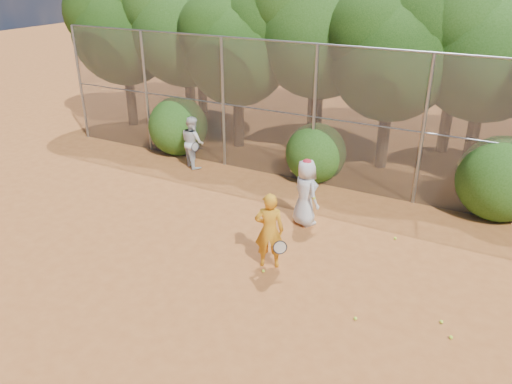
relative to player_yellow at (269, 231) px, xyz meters
The scene contains 22 objects.
ground 1.64m from the player_yellow, 86.02° to the right, with size 80.00×80.00×0.00m, color #9E5423.
fence_back 4.76m from the player_yellow, 90.27° to the left, with size 20.05×0.09×4.03m.
tree_0 11.87m from the player_yellow, 144.60° to the left, with size 4.38×3.81×6.00m.
tree_1 10.43m from the player_yellow, 133.77° to the left, with size 4.64×4.03×6.35m.
tree_2 8.24m from the player_yellow, 124.05° to the left, with size 3.99×3.47×5.47m.
tree_3 8.45m from the player_yellow, 103.88° to the left, with size 4.89×4.26×6.70m.
tree_4 7.46m from the player_yellow, 84.57° to the left, with size 4.19×3.64×5.73m.
tree_5 8.86m from the player_yellow, 67.57° to the left, with size 4.51×3.92×6.17m.
tree_9 12.76m from the player_yellow, 129.69° to the left, with size 4.83×4.20×6.62m.
tree_10 10.74m from the player_yellow, 106.38° to the left, with size 5.15×4.48×7.06m.
tree_11 10.05m from the player_yellow, 76.87° to the left, with size 4.64×4.03×6.35m.
bush_0 7.68m from the player_yellow, 140.28° to the left, with size 2.00×2.00×2.00m, color #214A12.
bush_1 4.99m from the player_yellow, 100.43° to the left, with size 1.80×1.80×1.80m, color #214A12.
bush_2 6.40m from the player_yellow, 50.12° to the left, with size 2.20×2.20×2.20m, color #214A12.
player_yellow is the anchor object (origin of this frame).
player_teen 2.12m from the player_yellow, 91.66° to the left, with size 0.99×0.91×1.72m.
player_white 6.17m from the player_yellow, 139.56° to the left, with size 1.00×0.94×1.64m.
ball_0 3.74m from the player_yellow, ahead, with size 0.07×0.07×0.07m, color #C2E82A.
ball_1 2.53m from the player_yellow, 21.84° to the right, with size 0.07×0.07×0.07m, color #C2E82A.
ball_2 3.99m from the player_yellow, ahead, with size 0.07×0.07×0.07m, color #C2E82A.
ball_3 0.88m from the player_yellow, 85.71° to the right, with size 0.07×0.07×0.07m, color #C2E82A.
ball_4 3.31m from the player_yellow, 47.68° to the left, with size 0.07×0.07×0.07m, color #C2E82A.
Camera 1 is at (3.94, -6.83, 6.02)m, focal length 35.00 mm.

